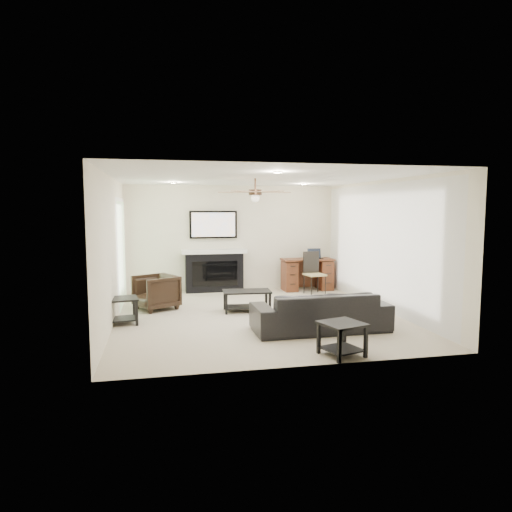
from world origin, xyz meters
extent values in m
plane|color=#BDAC98|center=(0.00, 0.00, 0.00)|extent=(5.50, 5.50, 0.00)
cube|color=white|center=(0.00, 0.00, 2.50)|extent=(5.00, 5.50, 0.04)
cube|color=beige|center=(0.00, 2.75, 1.25)|extent=(5.00, 0.04, 2.50)
cube|color=beige|center=(0.00, -2.75, 1.25)|extent=(5.00, 0.04, 2.50)
cube|color=beige|center=(-2.50, 0.00, 1.25)|extent=(0.04, 5.50, 2.50)
cube|color=beige|center=(2.50, 0.00, 1.25)|extent=(0.04, 5.50, 2.50)
cube|color=white|center=(2.45, 0.10, 1.23)|extent=(0.04, 5.10, 2.40)
cube|color=#93BC89|center=(-2.46, 1.55, 1.05)|extent=(0.04, 1.80, 2.10)
cylinder|color=#382619|center=(0.00, 0.10, 2.25)|extent=(1.40, 1.40, 0.30)
imported|color=black|center=(0.80, -1.20, 0.32)|extent=(2.18, 0.87, 0.63)
imported|color=black|center=(-1.80, 0.95, 0.34)|extent=(0.99, 0.98, 0.68)
cube|color=black|center=(-0.10, 0.40, 0.20)|extent=(0.93, 0.56, 0.40)
cube|color=black|center=(0.65, -2.45, 0.23)|extent=(0.65, 0.65, 0.45)
cube|color=black|center=(-2.35, -0.10, 0.23)|extent=(0.57, 0.57, 0.45)
cube|color=black|center=(-0.46, 2.58, 0.95)|extent=(1.52, 0.34, 1.91)
cube|color=#432510|center=(1.75, 2.35, 0.38)|extent=(1.22, 0.56, 0.76)
cube|color=black|center=(1.75, 1.80, 0.48)|extent=(0.48, 0.50, 0.97)
cube|color=black|center=(1.95, 2.33, 0.88)|extent=(0.33, 0.24, 0.23)
camera|label=1|loc=(-1.71, -8.02, 1.97)|focal=32.00mm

